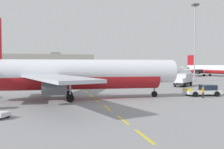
{
  "coord_description": "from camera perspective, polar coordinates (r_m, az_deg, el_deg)",
  "views": [
    {
      "loc": [
        11.11,
        -16.54,
        5.49
      ],
      "look_at": [
        20.75,
        22.5,
        3.81
      ],
      "focal_mm": 40.41,
      "sensor_mm": 36.0,
      "label": 1
    }
  ],
  "objects": [
    {
      "name": "airliner_foreground",
      "position": [
        39.6,
        -7.55,
        0.14
      ],
      "size": [
        34.77,
        34.59,
        12.2
      ],
      "color": "silver",
      "rests_on": "ground"
    },
    {
      "name": "ground",
      "position": [
        63.73,
        13.16,
        -2.61
      ],
      "size": [
        400.0,
        400.0,
        0.0
      ],
      "primitive_type": "plane",
      "color": "gray"
    },
    {
      "name": "pushback_tug",
      "position": [
        46.4,
        19.96,
        -3.43
      ],
      "size": [
        6.28,
        3.73,
        2.08
      ],
      "color": "silver",
      "rests_on": "ground"
    },
    {
      "name": "apron_paint_markings",
      "position": [
        53.34,
        -6.39,
        -3.53
      ],
      "size": [
        8.0,
        93.42,
        0.01
      ],
      "color": "yellow",
      "rests_on": "ground"
    },
    {
      "name": "terminal_satellite",
      "position": [
        158.98,
        -15.97,
        2.32
      ],
      "size": [
        62.14,
        25.33,
        12.69
      ],
      "color": "#9E998E",
      "rests_on": "ground"
    },
    {
      "name": "airliner_mid_left",
      "position": [
        121.44,
        21.13,
        1.13
      ],
      "size": [
        26.43,
        27.29,
        9.77
      ],
      "color": "white",
      "rests_on": "ground"
    },
    {
      "name": "ground_power_truck",
      "position": [
        64.39,
        15.85,
        -1.12
      ],
      "size": [
        6.85,
        6.42,
        3.14
      ],
      "color": "black",
      "rests_on": "ground"
    },
    {
      "name": "ground_crew_worker",
      "position": [
        43.17,
        19.88,
        -3.71
      ],
      "size": [
        0.61,
        0.51,
        1.76
      ],
      "color": "#232328",
      "rests_on": "ground"
    },
    {
      "name": "apron_light_mast_far",
      "position": [
        83.78,
        18.24,
        8.84
      ],
      "size": [
        1.8,
        1.8,
        24.14
      ],
      "color": "slate",
      "rests_on": "ground"
    }
  ]
}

